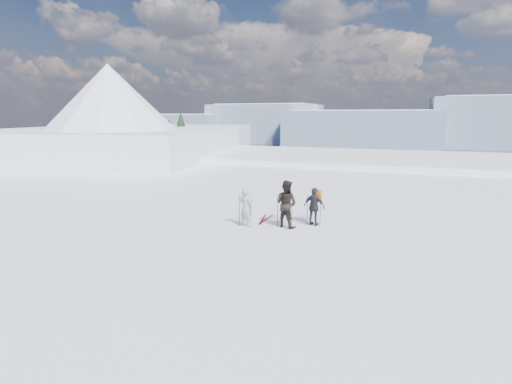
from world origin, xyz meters
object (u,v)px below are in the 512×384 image
skier_pack (314,207)px  skis_loose (264,220)px  skier_grey (246,207)px  skier_dark (286,204)px

skier_pack → skis_loose: 2.37m
skier_grey → skis_loose: bearing=-90.5°
skier_dark → skier_grey: bearing=33.5°
skier_grey → skier_dark: (1.60, 0.45, 0.18)m
skis_loose → skier_pack: bearing=-3.0°
skier_grey → skier_pack: bearing=-139.6°
skier_dark → skis_loose: skier_dark is taller
skier_dark → skier_pack: skier_dark is taller
skier_grey → skier_dark: bearing=-146.2°
skier_grey → skis_loose: skier_grey is taller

